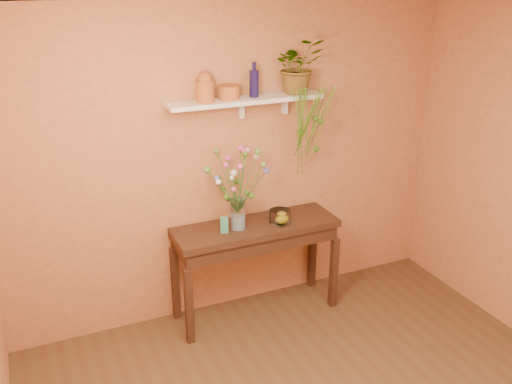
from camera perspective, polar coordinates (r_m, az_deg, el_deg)
room at (r=3.17m, az=11.48°, el=-7.74°), size 4.04×4.04×2.70m
sideboard at (r=4.84m, az=-0.01°, el=-4.66°), size 1.43×0.46×0.87m
wall_shelf at (r=4.55m, az=-0.97°, el=9.31°), size 1.30×0.24×0.19m
terracotta_jug at (r=4.38m, az=-5.22°, el=10.55°), size 0.15×0.15×0.24m
terracotta_pot at (r=4.50m, az=-2.76°, el=10.15°), size 0.18×0.18×0.11m
blue_bottle at (r=4.56m, az=-0.20°, el=11.08°), size 0.10×0.10×0.28m
spider_plant at (r=4.71m, az=4.30°, el=12.71°), size 0.42×0.37×0.45m
plant_fronds at (r=4.69m, az=5.54°, el=6.83°), size 0.41×0.39×0.79m
glass_vase at (r=4.68m, az=-1.87°, el=-2.48°), size 0.12×0.12×0.26m
bouquet at (r=4.54m, az=-2.05°, el=1.88°), size 0.53×0.41×0.55m
glass_bowl at (r=4.80m, az=2.45°, el=-2.58°), size 0.19×0.19×0.11m
lemon at (r=4.79m, az=2.62°, el=-2.71°), size 0.08×0.08×0.08m
carton at (r=4.63m, az=-3.24°, el=-3.38°), size 0.08×0.07×0.13m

